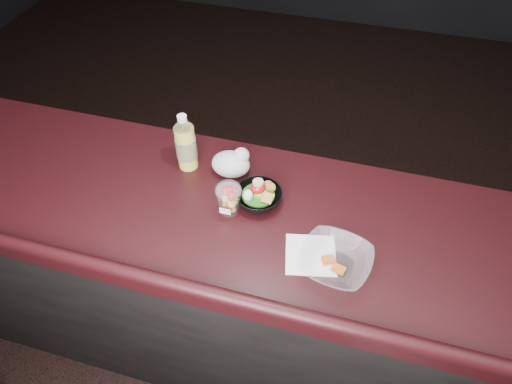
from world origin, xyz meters
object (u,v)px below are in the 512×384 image
fruit_cup (229,198)px  snack_bowl (258,196)px  takeout_bowl (335,261)px  green_apple (261,193)px  lemonade_bottle (186,146)px

fruit_cup → snack_bowl: size_ratio=0.68×
fruit_cup → takeout_bowl: bearing=-18.9°
green_apple → fruit_cup: bearing=-137.6°
snack_bowl → green_apple: bearing=72.8°
lemonade_bottle → green_apple: size_ratio=3.08×
fruit_cup → takeout_bowl: 0.41m
lemonade_bottle → fruit_cup: size_ratio=1.83×
snack_bowl → takeout_bowl: snack_bowl is taller
green_apple → snack_bowl: 0.02m
green_apple → takeout_bowl: green_apple is taller
lemonade_bottle → snack_bowl: size_ratio=1.25×
snack_bowl → lemonade_bottle: bearing=159.9°
green_apple → takeout_bowl: size_ratio=0.29×
fruit_cup → green_apple: size_ratio=1.68×
snack_bowl → takeout_bowl: bearing=-33.1°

